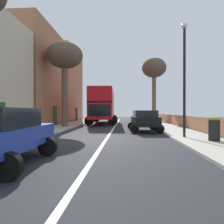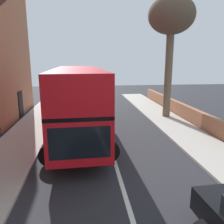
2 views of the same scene
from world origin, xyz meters
TOP-DOWN VIEW (x-y plane):
  - double_decker_bus at (-1.70, 13.76)m, footprint 3.85×11.36m
  - street_tree_right_3 at (5.19, 17.53)m, footprint 3.45×3.45m

SIDE VIEW (x-z plane):
  - double_decker_bus at x=-1.70m, z-range 0.33..4.39m
  - street_tree_right_3 at x=5.19m, z-range 2.97..12.00m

